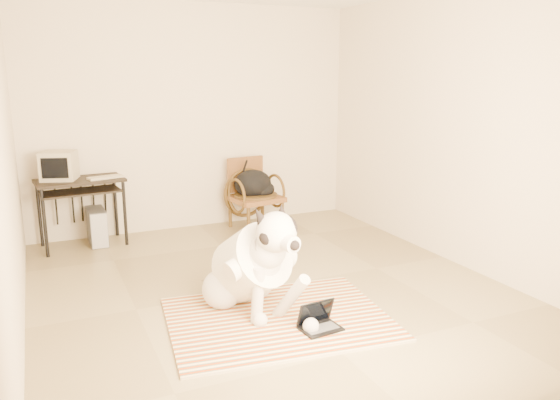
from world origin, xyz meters
TOP-DOWN VIEW (x-y plane):
  - floor at (0.00, 0.00)m, footprint 4.50×4.50m
  - wall_back at (0.00, 2.25)m, footprint 4.50×0.00m
  - wall_front at (0.00, -2.25)m, footprint 4.50×0.00m
  - wall_left at (-2.00, 0.00)m, footprint 0.00×4.50m
  - wall_right at (2.00, 0.00)m, footprint 0.00×4.50m
  - rug at (-0.19, -0.65)m, footprint 1.83×1.48m
  - dog at (-0.31, -0.42)m, footprint 0.68×1.28m
  - laptop at (0.01, -0.94)m, footprint 0.32×0.24m
  - computer_desk at (-1.39, 1.95)m, footprint 0.95×0.59m
  - crt_monitor at (-1.59, 2.02)m, footprint 0.43×0.41m
  - desk_keyboard at (-1.13, 1.89)m, footprint 0.39×0.23m
  - pc_tower at (-1.25, 1.97)m, footprint 0.19×0.44m
  - rattan_chair at (0.60, 1.86)m, footprint 0.64×0.62m
  - backpack at (0.60, 1.82)m, footprint 0.49×0.38m
  - sneaker_left at (0.35, 1.18)m, footprint 0.20×0.32m
  - sneaker_right at (0.57, 1.12)m, footprint 0.29×0.28m

SIDE VIEW (x-z plane):
  - floor at x=0.00m, z-range 0.00..0.00m
  - rug at x=-0.19m, z-range 0.00..0.02m
  - sneaker_right at x=0.57m, z-range -0.01..0.10m
  - sneaker_left at x=0.35m, z-range -0.01..0.10m
  - laptop at x=0.01m, z-range -0.03..0.18m
  - pc_tower at x=-1.25m, z-range 0.00..0.40m
  - dog at x=-0.31m, z-range -0.10..0.87m
  - rattan_chair at x=0.60m, z-range 0.00..0.87m
  - backpack at x=0.60m, z-range 0.39..0.73m
  - computer_desk at x=-1.39m, z-range 0.27..1.03m
  - desk_keyboard at x=-1.13m, z-range 0.76..0.78m
  - crt_monitor at x=-1.59m, z-range 0.76..1.06m
  - wall_back at x=0.00m, z-range -0.90..3.60m
  - wall_front at x=0.00m, z-range -0.90..3.60m
  - wall_left at x=-2.00m, z-range -0.90..3.60m
  - wall_right at x=2.00m, z-range -0.90..3.60m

